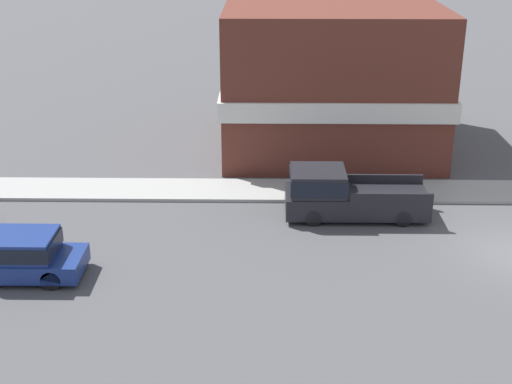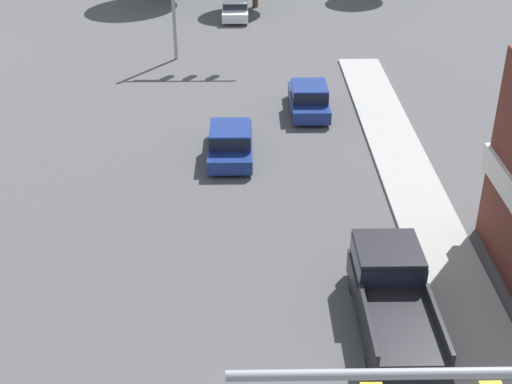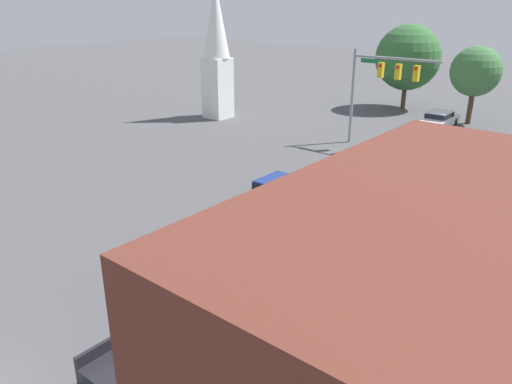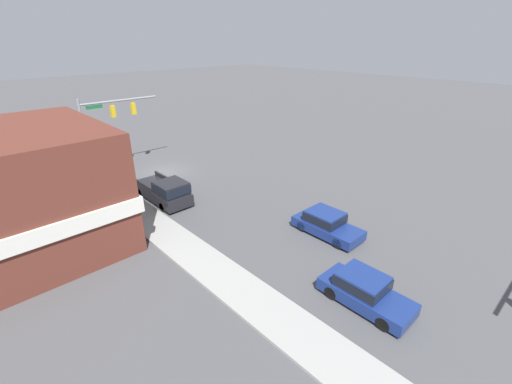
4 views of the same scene
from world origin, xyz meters
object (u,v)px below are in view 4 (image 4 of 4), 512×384
(construction_barrel, at_px, (106,165))
(car_lead, at_px, (326,223))
(pickup_truck_parked, at_px, (165,191))
(car_oncoming, at_px, (364,290))

(construction_barrel, bearing_deg, car_lead, 105.23)
(construction_barrel, bearing_deg, pickup_truck_parked, 93.77)
(pickup_truck_parked, relative_size, construction_barrel, 5.26)
(car_oncoming, relative_size, pickup_truck_parked, 0.78)
(car_lead, bearing_deg, pickup_truck_parked, -65.38)
(car_oncoming, height_order, pickup_truck_parked, pickup_truck_parked)
(car_oncoming, height_order, construction_barrel, car_oncoming)
(car_oncoming, xyz_separation_m, construction_barrel, (1.87, -26.26, -0.26))
(pickup_truck_parked, distance_m, construction_barrel, 10.09)
(car_lead, relative_size, pickup_truck_parked, 0.80)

